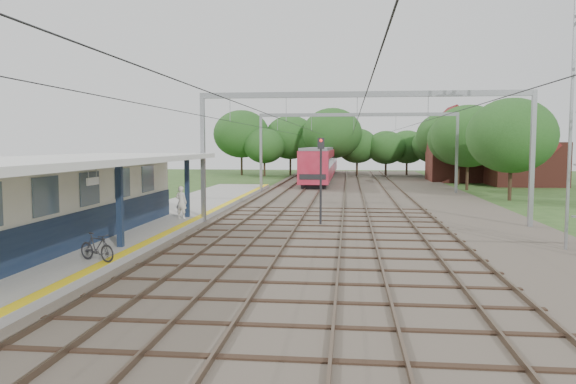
{
  "coord_description": "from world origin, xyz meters",
  "views": [
    {
      "loc": [
        2.8,
        -14.48,
        4.27
      ],
      "look_at": [
        -0.6,
        16.77,
        1.6
      ],
      "focal_mm": 35.0,
      "sensor_mm": 36.0,
      "label": 1
    }
  ],
  "objects_px": {
    "signal_post": "(321,170)",
    "bicycle": "(97,247)",
    "person": "(181,202)",
    "train": "(322,162)"
  },
  "relations": [
    {
      "from": "bicycle",
      "to": "train",
      "type": "height_order",
      "value": "train"
    },
    {
      "from": "bicycle",
      "to": "signal_post",
      "type": "bearing_deg",
      "value": -7.29
    },
    {
      "from": "person",
      "to": "bicycle",
      "type": "distance_m",
      "value": 10.98
    },
    {
      "from": "person",
      "to": "train",
      "type": "height_order",
      "value": "train"
    },
    {
      "from": "person",
      "to": "train",
      "type": "distance_m",
      "value": 41.04
    },
    {
      "from": "train",
      "to": "signal_post",
      "type": "distance_m",
      "value": 40.32
    },
    {
      "from": "person",
      "to": "bicycle",
      "type": "relative_size",
      "value": 1.09
    },
    {
      "from": "bicycle",
      "to": "signal_post",
      "type": "xyz_separation_m",
      "value": [
        6.95,
        11.35,
        2.14
      ]
    },
    {
      "from": "signal_post",
      "to": "bicycle",
      "type": "bearing_deg",
      "value": -141.23
    },
    {
      "from": "person",
      "to": "bicycle",
      "type": "height_order",
      "value": "person"
    }
  ]
}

